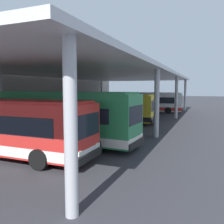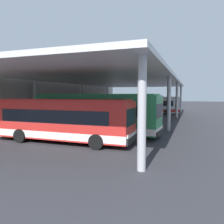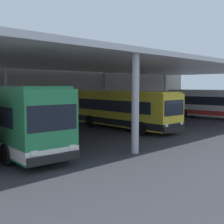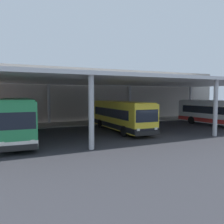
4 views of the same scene
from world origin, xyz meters
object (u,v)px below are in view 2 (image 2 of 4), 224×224
bus_far_bay (150,105)px  bench_waiting (27,121)px  bus_nearest_bay (63,120)px  bus_second_bay (96,114)px  bus_middle_bay (122,109)px

bus_far_bay → bench_waiting: bearing=157.2°
bus_nearest_bay → bus_far_bay: size_ratio=0.99×
bus_second_bay → bus_nearest_bay: bearing=165.3°
bus_nearest_bay → bus_middle_bay: size_ratio=1.00×
bus_nearest_bay → bus_middle_bay: bearing=-0.7°
bus_far_bay → bus_second_bay: bearing=178.3°
bus_second_bay → bus_far_bay: 23.12m
bench_waiting → bus_middle_bay: bearing=-40.1°
bus_nearest_bay → bus_far_bay: (26.83, -1.68, 0.00)m
bus_far_bay → bench_waiting: size_ratio=5.93×
bus_nearest_bay → bus_second_bay: 3.84m
bus_nearest_bay → bus_middle_bay: (14.08, -0.16, 0.00)m
bus_second_bay → bus_far_bay: (23.11, -0.70, -0.19)m
bus_second_bay → bus_middle_bay: bus_second_bay is taller
bus_second_bay → bus_far_bay: size_ratio=1.07×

